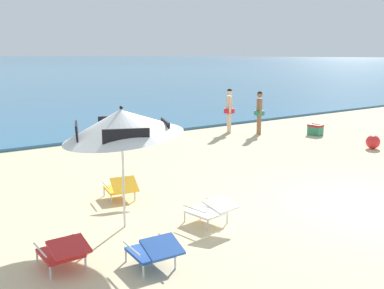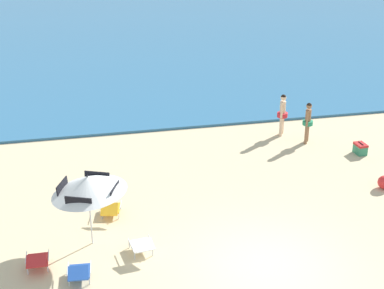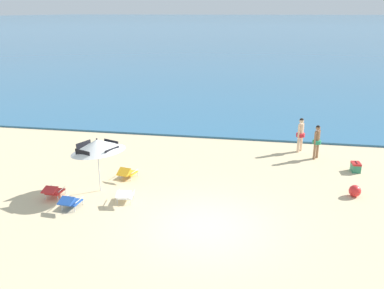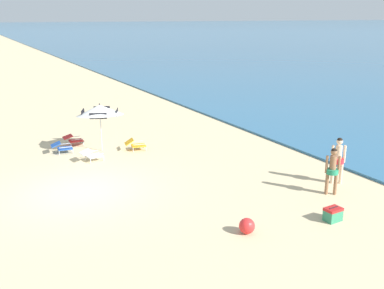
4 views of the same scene
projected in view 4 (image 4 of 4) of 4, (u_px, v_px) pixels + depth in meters
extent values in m
plane|color=#D1BA8E|center=(82.00, 191.00, 15.07)|extent=(800.00, 800.00, 0.00)
cylinder|color=silver|center=(101.00, 128.00, 19.37)|extent=(0.04, 0.04, 2.03)
cone|color=white|center=(100.00, 110.00, 19.15)|extent=(2.31, 2.28, 0.67)
cube|color=black|center=(117.00, 112.00, 19.24)|extent=(0.67, 0.31, 0.25)
cube|color=black|center=(102.00, 109.00, 19.87)|extent=(0.31, 0.67, 0.25)
cube|color=black|center=(83.00, 113.00, 19.11)|extent=(0.67, 0.31, 0.25)
cube|color=black|center=(98.00, 116.00, 18.48)|extent=(0.31, 0.67, 0.25)
sphere|color=black|center=(99.00, 104.00, 19.08)|extent=(0.06, 0.06, 0.06)
cube|color=gold|center=(139.00, 145.00, 19.69)|extent=(0.63, 0.69, 0.04)
cube|color=gold|center=(129.00, 142.00, 19.52)|extent=(0.56, 0.47, 0.25)
cylinder|color=silver|center=(144.00, 146.00, 20.02)|extent=(0.03, 0.03, 0.18)
cylinder|color=silver|center=(146.00, 149.00, 19.57)|extent=(0.03, 0.03, 0.18)
cylinder|color=silver|center=(131.00, 147.00, 19.87)|extent=(0.03, 0.03, 0.18)
cylinder|color=silver|center=(133.00, 150.00, 19.42)|extent=(0.03, 0.03, 0.18)
cylinder|color=silver|center=(137.00, 141.00, 19.91)|extent=(0.13, 0.53, 0.02)
cylinder|color=silver|center=(140.00, 145.00, 19.40)|extent=(0.13, 0.53, 0.02)
cube|color=red|center=(76.00, 141.00, 20.45)|extent=(0.53, 0.61, 0.04)
cube|color=red|center=(68.00, 137.00, 20.24)|extent=(0.50, 0.42, 0.14)
cylinder|color=silver|center=(81.00, 141.00, 20.82)|extent=(0.03, 0.03, 0.18)
cylinder|color=silver|center=(84.00, 143.00, 20.40)|extent=(0.03, 0.03, 0.18)
cylinder|color=silver|center=(69.00, 142.00, 20.57)|extent=(0.03, 0.03, 0.18)
cylinder|color=silver|center=(71.00, 145.00, 20.15)|extent=(0.03, 0.03, 0.18)
cylinder|color=silver|center=(74.00, 137.00, 20.66)|extent=(0.03, 0.54, 0.02)
cylinder|color=silver|center=(77.00, 139.00, 20.18)|extent=(0.03, 0.54, 0.02)
cube|color=white|center=(95.00, 156.00, 18.23)|extent=(0.60, 0.67, 0.04)
cube|color=white|center=(86.00, 152.00, 17.97)|extent=(0.55, 0.48, 0.14)
cylinder|color=silver|center=(99.00, 156.00, 18.61)|extent=(0.03, 0.03, 0.18)
cylinder|color=silver|center=(104.00, 159.00, 18.23)|extent=(0.03, 0.03, 0.18)
cylinder|color=silver|center=(86.00, 158.00, 18.30)|extent=(0.03, 0.03, 0.18)
cylinder|color=silver|center=(91.00, 161.00, 17.91)|extent=(0.03, 0.03, 0.18)
cylinder|color=silver|center=(92.00, 151.00, 18.42)|extent=(0.10, 0.54, 0.02)
cylinder|color=silver|center=(97.00, 155.00, 17.98)|extent=(0.10, 0.54, 0.02)
cube|color=#1E4799|center=(65.00, 148.00, 19.26)|extent=(0.56, 0.64, 0.04)
cube|color=#1E4799|center=(56.00, 144.00, 19.06)|extent=(0.52, 0.44, 0.18)
cylinder|color=silver|center=(71.00, 148.00, 19.62)|extent=(0.03, 0.03, 0.18)
cylinder|color=silver|center=(73.00, 151.00, 19.19)|extent=(0.03, 0.03, 0.18)
cylinder|color=silver|center=(58.00, 150.00, 19.40)|extent=(0.03, 0.03, 0.18)
cylinder|color=silver|center=(59.00, 153.00, 18.97)|extent=(0.03, 0.03, 0.18)
cylinder|color=silver|center=(64.00, 144.00, 19.48)|extent=(0.06, 0.54, 0.02)
cylinder|color=silver|center=(66.00, 147.00, 18.98)|extent=(0.06, 0.54, 0.02)
cylinder|color=#8C6042|center=(335.00, 183.00, 14.72)|extent=(0.11, 0.11, 0.78)
cylinder|color=#8C6042|center=(327.00, 183.00, 14.74)|extent=(0.11, 0.11, 0.78)
cylinder|color=#23845B|center=(332.00, 171.00, 14.62)|extent=(0.39, 0.39, 0.16)
cylinder|color=#8C6042|center=(333.00, 164.00, 14.55)|extent=(0.21, 0.21, 0.55)
cylinder|color=#8C6042|center=(339.00, 165.00, 14.53)|extent=(0.08, 0.08, 0.58)
cylinder|color=#8C6042|center=(327.00, 164.00, 14.57)|extent=(0.08, 0.08, 0.58)
sphere|color=#8C6042|center=(334.00, 152.00, 14.43)|extent=(0.21, 0.21, 0.21)
sphere|color=black|center=(334.00, 151.00, 14.42)|extent=(0.19, 0.19, 0.19)
cylinder|color=beige|center=(333.00, 172.00, 15.72)|extent=(0.12, 0.12, 0.81)
cylinder|color=beige|center=(341.00, 172.00, 15.69)|extent=(0.12, 0.12, 0.81)
cylinder|color=red|center=(338.00, 161.00, 15.59)|extent=(0.41, 0.41, 0.17)
cylinder|color=beige|center=(339.00, 153.00, 15.51)|extent=(0.22, 0.22, 0.58)
cylinder|color=beige|center=(333.00, 154.00, 15.53)|extent=(0.09, 0.09, 0.61)
cylinder|color=beige|center=(345.00, 154.00, 15.50)|extent=(0.09, 0.09, 0.61)
sphere|color=beige|center=(340.00, 141.00, 15.39)|extent=(0.22, 0.22, 0.22)
sphere|color=black|center=(340.00, 141.00, 15.38)|extent=(0.20, 0.20, 0.20)
cube|color=#2D7F5B|center=(333.00, 216.00, 12.88)|extent=(0.37, 0.50, 0.32)
cube|color=red|center=(333.00, 209.00, 12.83)|extent=(0.38, 0.52, 0.08)
cylinder|color=black|center=(334.00, 207.00, 12.81)|extent=(0.05, 0.34, 0.02)
sphere|color=red|center=(247.00, 226.00, 12.12)|extent=(0.44, 0.44, 0.44)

